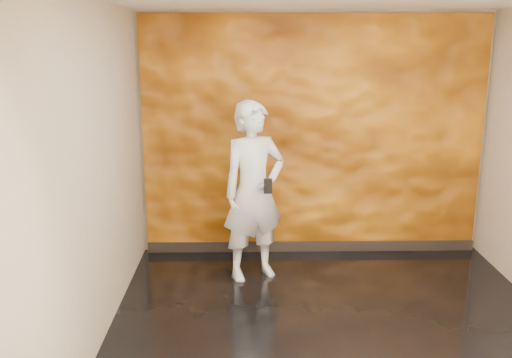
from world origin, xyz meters
name	(u,v)px	position (x,y,z in m)	size (l,w,h in m)	color
room	(342,177)	(0.00, 0.00, 1.40)	(4.02, 4.02, 2.81)	black
feature_wall	(313,137)	(0.00, 1.96, 1.38)	(3.90, 0.06, 2.75)	orange
baseboard	(311,246)	(0.00, 1.92, 0.06)	(3.90, 0.04, 0.12)	black
man	(254,191)	(-0.70, 1.21, 0.94)	(0.69, 0.45, 1.88)	#A8AEB7
phone	(268,186)	(-0.56, 0.97, 1.06)	(0.08, 0.02, 0.15)	black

